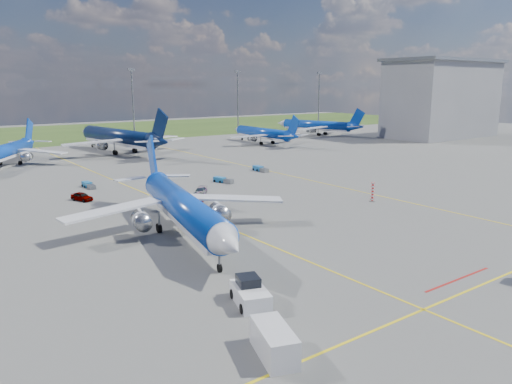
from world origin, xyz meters
TOP-DOWN VIEW (x-y plane):
  - ground at (0.00, 0.00)m, footprint 400.00×400.00m
  - grass_strip at (0.00, 150.00)m, footprint 400.00×80.00m
  - taxiway_lines at (0.17, 27.70)m, footprint 60.25×160.00m
  - floodlight_masts at (10.00, 110.00)m, footprint 202.20×0.50m
  - terminal_building at (120.00, 60.00)m, footprint 42.00×22.00m
  - warning_post at (26.00, 8.00)m, footprint 0.50×0.50m
  - bg_jet_nnw at (-13.38, 78.27)m, footprint 41.92×44.61m
  - bg_jet_n at (15.37, 85.49)m, footprint 40.84×50.16m
  - bg_jet_ne at (58.70, 79.85)m, footprint 27.66×35.70m
  - bg_jet_ene at (90.58, 90.25)m, footprint 37.22×43.21m
  - main_airliner at (-6.04, 9.29)m, footprint 37.57×44.56m
  - pushback_tug at (-10.59, -10.74)m, footprint 3.70×6.47m
  - service_van at (-14.08, -18.42)m, footprint 3.45×5.05m
  - service_car_a at (-10.16, 34.96)m, footprint 2.93×4.24m
  - service_car_b at (2.69, 23.48)m, footprint 4.54×3.28m
  - service_car_c at (6.99, 28.00)m, footprint 3.98×3.99m
  - baggage_tug_w at (15.46, 34.52)m, footprint 2.27×4.32m
  - baggage_tug_c at (-6.08, 44.43)m, footprint 1.23×4.20m
  - baggage_tug_e at (28.40, 40.36)m, footprint 1.44×4.52m

SIDE VIEW (x-z plane):
  - ground at x=0.00m, z-range 0.00..0.00m
  - bg_jet_nnw at x=-13.38m, z-range -4.67..4.67m
  - bg_jet_n at x=15.37m, z-range -6.00..6.00m
  - bg_jet_ne at x=58.70m, z-range -4.57..4.57m
  - bg_jet_ene at x=90.58m, z-range -4.83..4.83m
  - main_airliner at x=-6.04m, z-range -5.10..5.10m
  - grass_strip at x=0.00m, z-range 0.00..0.01m
  - taxiway_lines at x=0.17m, z-range 0.00..0.02m
  - baggage_tug_w at x=15.46m, z-range -0.03..0.91m
  - baggage_tug_c at x=-6.08m, z-range -0.03..0.91m
  - baggage_tug_e at x=28.40m, z-range -0.03..0.97m
  - service_car_b at x=2.69m, z-range 0.00..1.15m
  - service_car_c at x=6.99m, z-range 0.00..1.16m
  - service_car_a at x=-10.16m, z-range 0.00..1.34m
  - pushback_tug at x=-10.59m, z-range -0.21..1.95m
  - service_van at x=-14.08m, z-range 0.00..2.04m
  - warning_post at x=26.00m, z-range 0.00..3.00m
  - floodlight_masts at x=10.00m, z-range 1.21..23.91m
  - terminal_building at x=120.00m, z-range 0.07..26.07m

